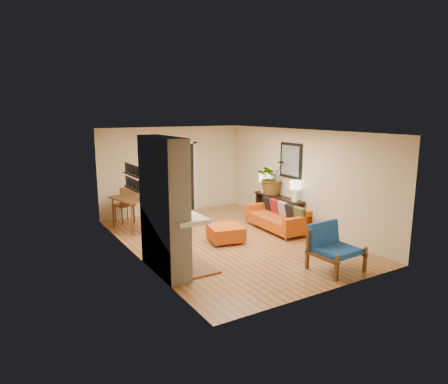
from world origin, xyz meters
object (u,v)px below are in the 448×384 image
Objects in this scene: ottoman at (226,233)px; blue_chair at (332,244)px; sofa at (279,218)px; lamp_near at (295,188)px; houseplant at (272,177)px; dining_table at (135,203)px; lamp_far at (264,181)px; console_table at (278,202)px.

blue_chair is (0.94, -2.46, 0.26)m from ottoman.
lamp_near is (0.47, -0.06, 0.74)m from sofa.
houseplant reaches higher than sofa.
lamp_near is at bearing -30.16° from dining_table.
lamp_far reaches higher than sofa.
sofa is 3.79m from dining_table.
lamp_near is (1.24, 2.54, 0.58)m from blue_chair.
blue_chair is 3.81m from houseplant.
dining_table is 1.97× the size of houseplant.
ottoman is 2.62m from houseplant.
ottoman is at bearing -177.92° from lamp_near.
lamp_far is (1.24, 3.91, 0.58)m from blue_chair.
ottoman is (-1.72, -0.14, -0.10)m from sofa.
dining_table is (-1.46, 2.19, 0.45)m from ottoman.
sofa is at bearing -109.70° from lamp_far.
dining_table is 1.06× the size of console_table.
houseplant is (0.46, 0.93, 0.90)m from sofa.
dining_table is 3.64× the size of lamp_near.
houseplant is (-0.01, -0.38, 0.16)m from lamp_far.
lamp_near reaches higher than blue_chair.
blue_chair reaches higher than sofa.
lamp_far is 0.41m from houseplant.
lamp_far is at bearing 70.30° from sofa.
lamp_near reaches higher than dining_table.
houseplant is (1.23, 3.53, 0.74)m from blue_chair.
sofa is 3.53× the size of lamp_far.
lamp_far reaches higher than console_table.
houseplant reaches higher than ottoman.
console_table is 3.43× the size of lamp_far.
blue_chair is at bearing -111.04° from console_table.
blue_chair is 1.67× the size of lamp_near.
dining_table reaches higher than blue_chair.
blue_chair is at bearing -116.08° from lamp_near.
lamp_near is at bearing -7.79° from sofa.
ottoman is 2.65m from blue_chair.
blue_chair is 4.14m from lamp_far.
houseplant reaches higher than console_table.
lamp_far is (0.00, 1.37, 0.00)m from lamp_near.
lamp_near is (2.18, 0.08, 0.84)m from ottoman.
lamp_far is (2.18, 1.45, 0.84)m from ottoman.
blue_chair is at bearing -106.58° from sofa.
sofa is at bearing 73.42° from blue_chair.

